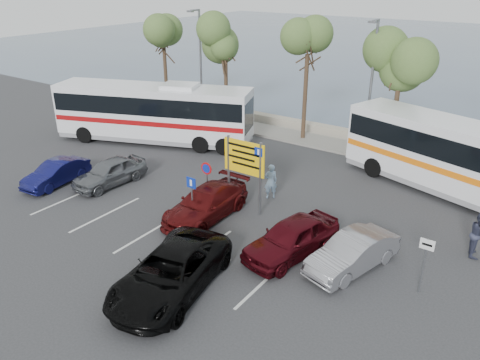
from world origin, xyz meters
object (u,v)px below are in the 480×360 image
Objects in this scene: direction_sign at (244,163)px; pedestrian_far at (479,234)px; coach_bus_left at (154,115)px; car_blue at (56,173)px; street_lamp_left at (200,60)px; car_red at (292,238)px; street_lamp_right at (371,82)px; suv_black at (171,272)px; car_silver_a at (110,172)px; pedestrian_near at (271,181)px; car_silver_b at (353,253)px; coach_bus_right at (468,164)px; car_maroon at (206,204)px.

direction_sign is 1.87× the size of pedestrian_far.
car_blue is (0.48, -8.05, -1.24)m from coach_bus_left.
car_red is (14.81, -12.50, -3.83)m from street_lamp_left.
street_lamp_right is at bearing 31.39° from pedestrian_far.
street_lamp_right is at bearing 0.00° from street_lamp_left.
direction_sign is at bearing 90.82° from suv_black.
street_lamp_left is 2.23× the size of direction_sign.
street_lamp_left reaches higher than car_blue.
coach_bus_left reaches higher than car_silver_a.
pedestrian_far is (20.48, -2.65, -0.91)m from coach_bus_left.
street_lamp_left is 6.25m from coach_bus_left.
direction_sign is at bearing 33.21° from pedestrian_near.
suv_black is (-2.40, -4.52, 0.01)m from car_red.
direction_sign is 0.93× the size of car_blue.
car_silver_b is at bearing 24.50° from car_red.
car_silver_b is (2.40, 0.48, -0.08)m from car_red.
car_silver_b is (17.21, -12.02, -3.90)m from street_lamp_left.
street_lamp_right reaches higher than direction_sign.
street_lamp_left is 21.35m from car_silver_b.
car_red is (-4.59, -9.48, -1.09)m from coach_bus_right.
direction_sign is 4.69m from car_red.
pedestrian_far reaches higher than car_silver_b.
coach_bus_right is at bearing -25.23° from street_lamp_right.
car_blue is at bearing -157.90° from car_silver_b.
pedestrian_near is (-1.61, -8.52, -3.68)m from street_lamp_right.
car_red reaches higher than car_maroon.
coach_bus_right is at bearing 92.63° from car_silver_b.
car_red is at bearing 111.71° from pedestrian_far.
coach_bus_right is at bearing 33.02° from car_silver_a.
car_red is at bearing 86.00° from pedestrian_near.
direction_sign is 0.79× the size of car_red.
car_blue is at bearing 152.53° from suv_black.
car_silver_a is 0.75× the size of suv_black.
street_lamp_left is 14.26m from car_blue.
car_silver_a is at bearing -128.61° from street_lamp_right.
street_lamp_right is at bearing 125.64° from car_silver_b.
suv_black is at bearing -91.97° from street_lamp_right.
car_red is 2.36× the size of pedestrian_far.
street_lamp_left is 13.08m from car_silver_a.
pedestrian_far is (20.00, 5.40, 0.33)m from car_blue.
car_blue is 16.30m from car_silver_b.
coach_bus_right is 3.11× the size of car_silver_b.
suv_black is (-6.99, -14.00, -1.08)m from coach_bus_right.
coach_bus_left is 7.12m from car_silver_a.
coach_bus_left is at bearing 69.92° from pedestrian_far.
coach_bus_right is at bearing 43.14° from car_maroon.
pedestrian_near is at bearing 165.32° from car_silver_b.
car_silver_a is 0.84× the size of car_maroon.
street_lamp_right reaches higher than car_blue.
street_lamp_right is at bearing 41.90° from car_blue.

